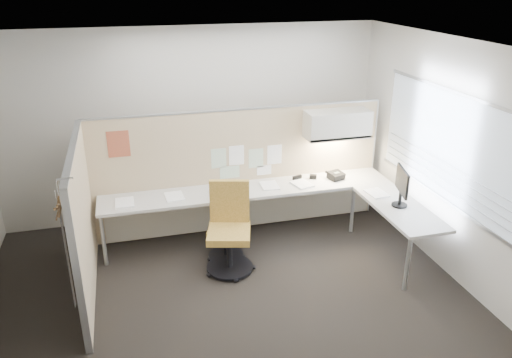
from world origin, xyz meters
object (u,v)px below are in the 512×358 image
object	(u,v)px
monitor	(402,185)
chair_left	(229,230)
desk	(275,199)
phone	(336,176)
chair_right	(226,227)

from	to	relation	value
monitor	chair_left	bearing A→B (deg)	96.54
desk	phone	size ratio (longest dim) A/B	15.49
desk	phone	world-z (taller)	phone
chair_right	phone	bearing A→B (deg)	37.97
desk	phone	distance (m)	0.98
monitor	phone	size ratio (longest dim) A/B	1.92
chair_left	phone	bearing A→B (deg)	38.07
chair_right	monitor	world-z (taller)	monitor
chair_left	monitor	size ratio (longest dim) A/B	2.22
desk	monitor	bearing A→B (deg)	-32.52
desk	chair_left	size ratio (longest dim) A/B	3.64
chair_left	chair_right	world-z (taller)	chair_left
phone	monitor	bearing A→B (deg)	-85.71
chair_left	monitor	world-z (taller)	monitor
desk	monitor	size ratio (longest dim) A/B	8.08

